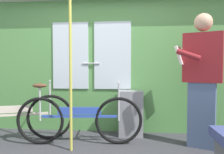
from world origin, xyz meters
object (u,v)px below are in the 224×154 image
Objects in this scene: bicycle_leaning_behind at (79,119)px; passenger_reading_newspaper at (202,77)px; trash_bin_by_wall at (131,113)px; bicycle_near_door at (10,117)px; handrail_pole at (71,66)px.

passenger_reading_newspaper reaches higher than bicycle_leaning_behind.
passenger_reading_newspaper is 1.18m from trash_bin_by_wall.
bicycle_near_door is 0.99m from bicycle_leaning_behind.
bicycle_leaning_behind reaches higher than trash_bin_by_wall.
trash_bin_by_wall is 1.28m from handrail_pole.
bicycle_leaning_behind is at bearing -146.31° from trash_bin_by_wall.
passenger_reading_newspaper is at bearing 10.01° from handrail_pole.
handrail_pole reaches higher than passenger_reading_newspaper.
passenger_reading_newspaper is 2.52× the size of trash_bin_by_wall.
trash_bin_by_wall is at bearing -0.84° from passenger_reading_newspaper.
trash_bin_by_wall is (0.72, 0.48, -0.00)m from bicycle_leaning_behind.
trash_bin_by_wall is 0.32× the size of handrail_pole.
bicycle_near_door is 2.34× the size of trash_bin_by_wall.
passenger_reading_newspaper is (1.65, 0.06, 0.59)m from bicycle_leaning_behind.
handrail_pole is at bearing -136.47° from trash_bin_by_wall.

